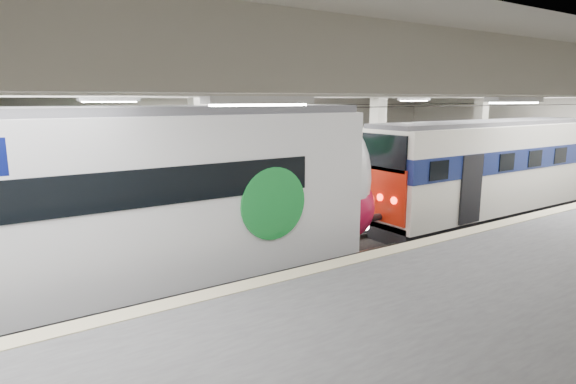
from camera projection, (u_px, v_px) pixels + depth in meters
station_hall at (367, 161)px, 13.55m from camera, size 36.00×24.00×5.75m
modern_emu at (158, 204)px, 12.14m from camera, size 15.03×3.10×4.79m
older_rer at (488, 168)px, 19.77m from camera, size 12.26×2.71×4.10m
far_train at (22, 185)px, 15.26m from camera, size 13.86×3.08×4.42m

